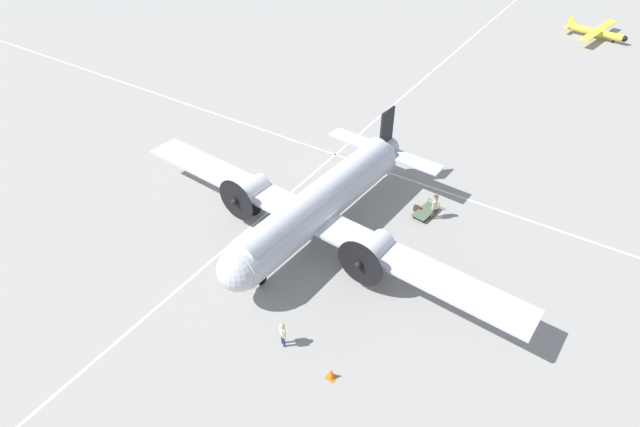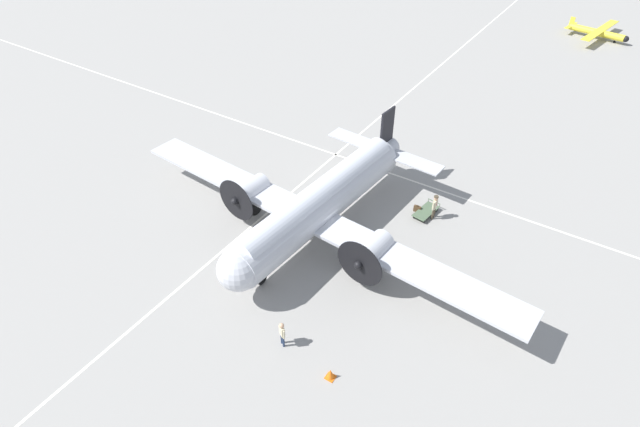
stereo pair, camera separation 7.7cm
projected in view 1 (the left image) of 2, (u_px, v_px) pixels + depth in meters
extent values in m
plane|color=gray|center=(320.00, 233.00, 32.04)|extent=(300.00, 300.00, 0.00)
cube|color=silver|center=(382.00, 170.00, 37.68)|extent=(120.00, 0.16, 0.01)
cube|color=silver|center=(269.00, 211.00, 33.79)|extent=(0.16, 120.00, 0.01)
cylinder|color=silver|center=(320.00, 204.00, 30.57)|extent=(3.53, 14.26, 2.49)
cylinder|color=silver|center=(320.00, 195.00, 30.15)|extent=(2.73, 13.52, 1.74)
sphere|color=silver|center=(239.00, 270.00, 26.19)|extent=(2.36, 2.36, 2.36)
cylinder|color=silver|center=(381.00, 154.00, 34.88)|extent=(1.57, 2.85, 1.37)
cube|color=black|center=(387.00, 129.00, 34.11)|extent=(0.25, 1.56, 2.86)
cube|color=silver|center=(384.00, 150.00, 35.02)|extent=(8.86, 2.02, 0.10)
cube|color=silver|center=(310.00, 217.00, 30.13)|extent=(27.53, 4.27, 0.20)
cylinder|color=silver|center=(373.00, 250.00, 27.77)|extent=(1.54, 2.51, 1.37)
cylinder|color=black|center=(360.00, 264.00, 26.95)|extent=(2.87, 0.25, 2.87)
sphere|color=black|center=(358.00, 265.00, 26.87)|extent=(0.48, 0.48, 0.48)
cylinder|color=silver|center=(251.00, 191.00, 32.16)|extent=(1.54, 2.51, 1.37)
cylinder|color=black|center=(236.00, 201.00, 31.34)|extent=(2.87, 0.25, 2.87)
sphere|color=black|center=(235.00, 202.00, 31.26)|extent=(0.48, 0.48, 0.48)
cylinder|color=#4C4C51|center=(374.00, 261.00, 28.56)|extent=(0.18, 0.18, 0.96)
cylinder|color=black|center=(373.00, 267.00, 28.86)|extent=(0.38, 1.12, 1.10)
cylinder|color=#4C4C51|center=(254.00, 202.00, 32.95)|extent=(0.18, 0.18, 0.96)
cylinder|color=black|center=(255.00, 207.00, 33.25)|extent=(0.38, 1.12, 1.10)
cylinder|color=#4C4C51|center=(261.00, 274.00, 28.13)|extent=(0.14, 0.14, 0.87)
cylinder|color=black|center=(262.00, 279.00, 28.40)|extent=(0.23, 0.71, 0.70)
cylinder|color=navy|center=(282.00, 338.00, 25.15)|extent=(0.11, 0.11, 0.78)
cylinder|color=navy|center=(284.00, 341.00, 24.99)|extent=(0.11, 0.11, 0.78)
cube|color=beige|center=(282.00, 331.00, 24.65)|extent=(0.41, 0.34, 0.58)
sphere|color=tan|center=(282.00, 326.00, 24.38)|extent=(0.26, 0.26, 0.26)
cylinder|color=beige|center=(281.00, 328.00, 24.83)|extent=(0.09, 0.09, 0.56)
cylinder|color=beige|center=(284.00, 335.00, 24.50)|extent=(0.09, 0.09, 0.56)
cube|color=black|center=(284.00, 330.00, 24.64)|extent=(0.05, 0.03, 0.37)
cylinder|color=#473D2D|center=(434.00, 212.00, 33.07)|extent=(0.13, 0.13, 0.87)
cylinder|color=#473D2D|center=(432.00, 214.00, 32.90)|extent=(0.13, 0.13, 0.87)
cube|color=beige|center=(435.00, 204.00, 32.51)|extent=(0.20, 0.42, 0.65)
sphere|color=tan|center=(436.00, 198.00, 32.22)|extent=(0.29, 0.29, 0.29)
cylinder|color=beige|center=(436.00, 202.00, 32.70)|extent=(0.10, 0.10, 0.62)
cylinder|color=beige|center=(433.00, 206.00, 32.36)|extent=(0.10, 0.10, 0.62)
cube|color=maroon|center=(437.00, 203.00, 32.42)|extent=(0.01, 0.05, 0.42)
cylinder|color=#473D2D|center=(436.00, 196.00, 32.14)|extent=(0.31, 0.31, 0.07)
cube|color=#47331E|center=(417.00, 209.00, 33.63)|extent=(0.49, 0.16, 0.48)
cube|color=#312315|center=(418.00, 206.00, 33.46)|extent=(0.18, 0.11, 0.02)
cube|color=#4C6047|center=(426.00, 211.00, 33.35)|extent=(1.23, 2.19, 0.04)
cube|color=#4C6047|center=(434.00, 201.00, 33.79)|extent=(0.94, 0.17, 0.04)
cylinder|color=#4C6047|center=(440.00, 205.00, 33.63)|extent=(0.04, 0.04, 0.22)
cylinder|color=#4C6047|center=(428.00, 200.00, 34.09)|extent=(0.04, 0.04, 0.22)
cylinder|color=black|center=(424.00, 221.00, 32.79)|extent=(0.10, 0.29, 0.28)
cylinder|color=black|center=(414.00, 216.00, 33.18)|extent=(0.10, 0.29, 0.28)
cylinder|color=black|center=(436.00, 210.00, 33.72)|extent=(0.10, 0.29, 0.28)
cylinder|color=black|center=(427.00, 205.00, 34.11)|extent=(0.10, 0.29, 0.28)
cylinder|color=yellow|center=(595.00, 32.00, 59.39)|extent=(6.37, 1.93, 0.77)
sphere|color=black|center=(624.00, 39.00, 57.61)|extent=(0.70, 0.70, 0.70)
cube|color=yellow|center=(599.00, 30.00, 58.98)|extent=(2.72, 9.52, 0.08)
cube|color=yellow|center=(571.00, 21.00, 60.66)|extent=(0.56, 0.16, 1.01)
cube|color=yellow|center=(570.00, 25.00, 60.98)|extent=(1.05, 3.14, 0.04)
cylinder|color=black|center=(613.00, 42.00, 58.55)|extent=(0.29, 0.13, 0.28)
cylinder|color=#4C4C51|center=(613.00, 41.00, 58.49)|extent=(0.06, 0.06, 0.21)
cylinder|color=black|center=(593.00, 35.00, 60.35)|extent=(0.29, 0.13, 0.28)
cylinder|color=#4C4C51|center=(593.00, 34.00, 60.28)|extent=(0.06, 0.06, 0.21)
cylinder|color=black|center=(588.00, 38.00, 59.55)|extent=(0.29, 0.13, 0.28)
cylinder|color=#4C4C51|center=(588.00, 37.00, 59.49)|extent=(0.06, 0.06, 0.21)
cube|color=orange|center=(331.00, 377.00, 23.83)|extent=(0.46, 0.46, 0.03)
cone|color=orange|center=(331.00, 374.00, 23.65)|extent=(0.39, 0.39, 0.60)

